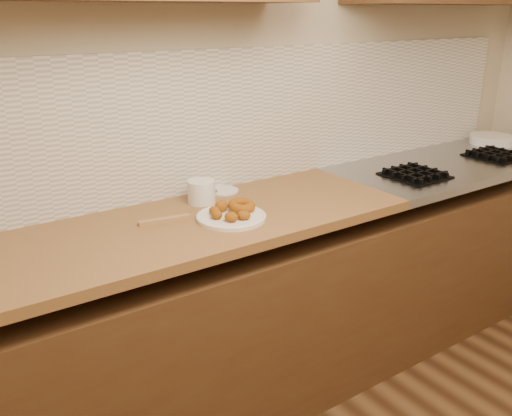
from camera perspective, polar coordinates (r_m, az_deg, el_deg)
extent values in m
cube|color=#C0AF93|center=(2.38, -2.95, 12.91)|extent=(4.00, 0.02, 2.70)
cube|color=#4A3118|center=(2.45, 1.29, -10.81)|extent=(3.60, 0.60, 0.77)
cube|color=brown|center=(1.96, -14.29, -3.57)|extent=(2.30, 0.62, 0.04)
cube|color=#9EA0A5|center=(3.03, 19.46, 4.25)|extent=(1.30, 0.62, 0.04)
cube|color=beige|center=(2.40, -2.74, 9.32)|extent=(3.60, 0.02, 0.60)
cube|color=black|center=(2.71, 16.36, 3.30)|extent=(0.26, 0.26, 0.01)
cube|color=black|center=(2.64, 15.13, 3.32)|extent=(0.01, 0.24, 0.02)
cube|color=black|center=(2.65, 17.87, 3.13)|extent=(0.24, 0.01, 0.02)
cube|color=black|center=(2.68, 15.98, 3.52)|extent=(0.01, 0.24, 0.02)
cube|color=black|center=(2.68, 16.88, 3.45)|extent=(0.24, 0.01, 0.02)
cube|color=black|center=(2.72, 16.80, 3.70)|extent=(0.01, 0.24, 0.02)
cube|color=black|center=(2.72, 15.91, 3.76)|extent=(0.24, 0.01, 0.02)
cube|color=black|center=(2.77, 17.60, 3.88)|extent=(0.01, 0.24, 0.02)
cube|color=black|center=(2.76, 14.97, 4.07)|extent=(0.24, 0.01, 0.02)
cube|color=black|center=(3.22, 23.87, 5.01)|extent=(0.26, 0.26, 0.01)
cube|color=black|center=(3.14, 23.01, 5.07)|extent=(0.01, 0.24, 0.02)
cube|color=black|center=(3.17, 25.26, 4.88)|extent=(0.24, 0.01, 0.02)
cube|color=black|center=(3.19, 23.61, 5.20)|extent=(0.01, 0.24, 0.02)
cube|color=black|center=(3.20, 24.35, 5.14)|extent=(0.24, 0.01, 0.02)
cube|color=black|center=(3.24, 24.20, 5.33)|extent=(0.01, 0.24, 0.02)
cube|color=black|center=(3.23, 23.46, 5.39)|extent=(0.24, 0.01, 0.02)
cube|color=black|center=(3.29, 24.76, 5.45)|extent=(0.01, 0.24, 0.02)
cube|color=black|center=(3.27, 22.59, 5.64)|extent=(0.24, 0.01, 0.02)
cylinder|color=silver|center=(2.06, -2.62, -0.96)|extent=(0.27, 0.27, 0.02)
torus|color=#8D4707|center=(2.10, -1.55, 0.24)|extent=(0.15, 0.15, 0.05)
ellipsoid|color=#8D4707|center=(2.06, -4.40, -0.27)|extent=(0.05, 0.05, 0.03)
ellipsoid|color=#8D4707|center=(2.02, -4.18, -0.67)|extent=(0.05, 0.06, 0.04)
ellipsoid|color=#8D4707|center=(1.99, -2.63, -0.93)|extent=(0.06, 0.07, 0.04)
ellipsoid|color=#8D4707|center=(2.01, -1.31, -0.76)|extent=(0.07, 0.07, 0.03)
ellipsoid|color=#8D4707|center=(2.09, -3.67, 0.19)|extent=(0.06, 0.05, 0.05)
cylinder|color=silver|center=(2.23, -5.76, 1.72)|extent=(0.13, 0.13, 0.09)
cylinder|color=silver|center=(2.38, -3.48, 1.83)|extent=(0.16, 0.16, 0.01)
cylinder|color=#AF7C2E|center=(2.35, -4.88, 1.66)|extent=(0.08, 0.08, 0.01)
cube|color=olive|center=(2.06, -9.58, -1.24)|extent=(0.20, 0.06, 0.02)
cylinder|color=silver|center=(3.54, 23.51, 6.33)|extent=(0.25, 0.25, 0.01)
cylinder|color=silver|center=(3.54, 23.54, 6.53)|extent=(0.25, 0.25, 0.01)
cylinder|color=silver|center=(3.53, 23.57, 6.73)|extent=(0.25, 0.25, 0.01)
cylinder|color=silver|center=(3.53, 23.59, 6.93)|extent=(0.25, 0.25, 0.01)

